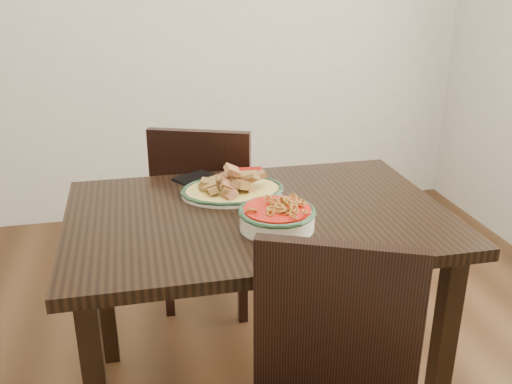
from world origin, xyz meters
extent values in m
cube|color=beige|center=(0.00, 1.75, 1.30)|extent=(3.50, 0.10, 2.60)
cube|color=black|center=(0.05, -0.02, 0.73)|extent=(1.24, 0.82, 0.04)
cube|color=black|center=(0.59, -0.35, 0.35)|extent=(0.06, 0.06, 0.71)
cube|color=black|center=(-0.49, 0.31, 0.35)|extent=(0.06, 0.06, 0.71)
cube|color=black|center=(0.59, 0.31, 0.35)|extent=(0.06, 0.06, 0.71)
cube|color=black|center=(-0.01, 0.67, 0.43)|extent=(0.54, 0.54, 0.04)
cube|color=black|center=(0.21, 0.77, 0.21)|extent=(0.04, 0.04, 0.41)
cube|color=black|center=(-0.11, 0.89, 0.21)|extent=(0.04, 0.04, 0.41)
cube|color=black|center=(0.09, 0.45, 0.21)|extent=(0.04, 0.04, 0.41)
cube|color=black|center=(-0.23, 0.57, 0.21)|extent=(0.04, 0.04, 0.41)
cube|color=black|center=(-0.08, 0.49, 0.67)|extent=(0.41, 0.19, 0.44)
cube|color=black|center=(0.13, -0.57, 0.67)|extent=(0.40, 0.21, 0.44)
ellipsoid|color=silver|center=(0.00, 0.14, 0.76)|extent=(0.36, 0.27, 0.02)
ellipsoid|color=gold|center=(0.00, 0.14, 0.76)|extent=(0.35, 0.26, 0.01)
torus|color=#16321C|center=(0.00, 0.14, 0.77)|extent=(0.28, 0.28, 0.01)
cylinder|color=beige|center=(0.08, -0.16, 0.78)|extent=(0.23, 0.23, 0.06)
torus|color=#1B3C23|center=(0.08, -0.16, 0.81)|extent=(0.24, 0.24, 0.02)
cylinder|color=#AB1107|center=(0.08, -0.16, 0.81)|extent=(0.21, 0.21, 0.01)
cube|color=black|center=(-0.12, 0.33, 0.76)|extent=(0.16, 0.14, 0.01)
cube|color=maroon|center=(0.09, 0.33, 0.76)|extent=(0.13, 0.11, 0.01)
camera|label=1|loc=(-0.33, -1.70, 1.50)|focal=40.00mm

